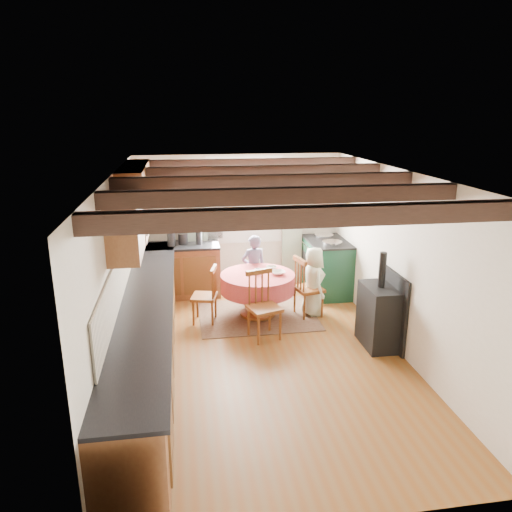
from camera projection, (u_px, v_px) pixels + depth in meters
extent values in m
cube|color=brown|center=(265.00, 356.00, 6.43)|extent=(3.60, 5.50, 0.00)
cube|color=white|center=(266.00, 174.00, 5.74)|extent=(3.60, 5.50, 0.00)
cube|color=silver|center=(239.00, 222.00, 8.69)|extent=(3.60, 0.00, 2.40)
cube|color=silver|center=(332.00, 390.00, 3.48)|extent=(3.60, 0.00, 2.40)
cube|color=silver|center=(118.00, 278.00, 5.82)|extent=(0.00, 5.50, 2.40)
cube|color=silver|center=(401.00, 264.00, 6.35)|extent=(0.00, 5.50, 2.40)
cube|color=#37231B|center=(310.00, 216.00, 3.87)|extent=(3.60, 0.16, 0.16)
cube|color=#37231B|center=(284.00, 196.00, 4.82)|extent=(3.60, 0.16, 0.16)
cube|color=#37231B|center=(266.00, 182.00, 5.76)|extent=(3.60, 0.16, 0.16)
cube|color=#37231B|center=(254.00, 171.00, 6.71)|extent=(3.60, 0.16, 0.16)
cube|color=#37231B|center=(244.00, 164.00, 7.66)|extent=(3.60, 0.16, 0.16)
cube|color=beige|center=(122.00, 270.00, 6.10)|extent=(0.02, 4.50, 0.55)
cube|color=beige|center=(183.00, 225.00, 8.52)|extent=(1.40, 0.02, 0.55)
cube|color=brown|center=(147.00, 334.00, 6.08)|extent=(0.60, 5.30, 0.88)
cube|color=brown|center=(182.00, 271.00, 8.47)|extent=(1.30, 0.60, 0.88)
cube|color=black|center=(147.00, 299.00, 5.95)|extent=(0.64, 5.30, 0.04)
cube|color=black|center=(181.00, 246.00, 8.31)|extent=(1.30, 0.64, 0.04)
cube|color=brown|center=(136.00, 198.00, 6.76)|extent=(0.34, 1.80, 0.90)
cube|color=brown|center=(125.00, 226.00, 5.36)|extent=(0.34, 0.90, 0.70)
cube|color=white|center=(245.00, 200.00, 8.57)|extent=(1.34, 0.03, 1.54)
cube|color=white|center=(245.00, 200.00, 8.58)|extent=(1.20, 0.01, 1.40)
cube|color=#9AB290|center=(197.00, 231.00, 8.51)|extent=(0.35, 0.10, 2.10)
cube|color=#9AB290|center=(292.00, 227.00, 8.76)|extent=(0.35, 0.10, 2.10)
cylinder|color=black|center=(245.00, 166.00, 8.32)|extent=(2.00, 0.03, 0.03)
cube|color=gold|center=(344.00, 196.00, 8.38)|extent=(0.04, 0.50, 0.60)
cylinder|color=silver|center=(298.00, 193.00, 8.67)|extent=(0.30, 0.02, 0.30)
cube|color=#4C281E|center=(258.00, 315.00, 7.70)|extent=(1.82, 1.42, 0.01)
imported|color=#575470|center=(254.00, 269.00, 8.11)|extent=(0.47, 0.35, 1.16)
imported|color=beige|center=(313.00, 281.00, 7.62)|extent=(0.40, 0.57, 1.10)
imported|color=silver|center=(278.00, 273.00, 7.49)|extent=(0.25, 0.25, 0.05)
imported|color=silver|center=(271.00, 268.00, 7.72)|extent=(0.23, 0.23, 0.05)
imported|color=silver|center=(258.00, 272.00, 7.48)|extent=(0.14, 0.14, 0.09)
cylinder|color=#262628|center=(171.00, 239.00, 8.20)|extent=(0.14, 0.14, 0.23)
cylinder|color=#262628|center=(183.00, 239.00, 8.32)|extent=(0.17, 0.17, 0.18)
cylinder|color=#262628|center=(199.00, 236.00, 8.30)|extent=(0.10, 0.10, 0.29)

